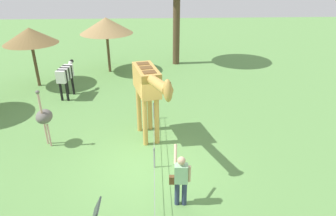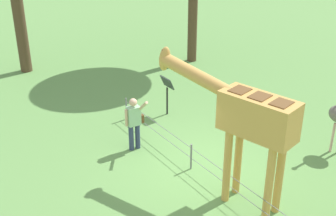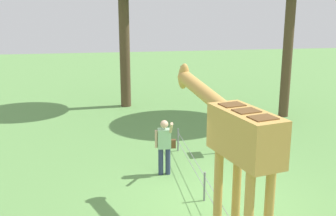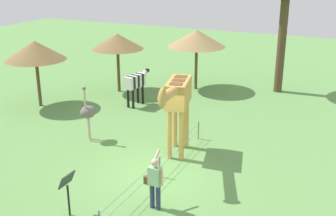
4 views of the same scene
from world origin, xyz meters
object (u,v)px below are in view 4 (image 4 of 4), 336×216
object	(u,v)px
visitor	(155,180)
zebra	(136,82)
ostrich	(88,112)
shade_hut_far	(35,51)
info_sign	(67,185)
giraffe	(177,99)
shade_hut_near	(197,38)
shade_hut_aside	(117,42)

from	to	relation	value
visitor	zebra	world-z (taller)	visitor
visitor	ostrich	size ratio (longest dim) A/B	0.74
visitor	shade_hut_far	xyz separation A→B (m)	(-5.74, -9.24, 1.85)
shade_hut_far	info_sign	world-z (taller)	shade_hut_far
giraffe	ostrich	size ratio (longest dim) A/B	1.67
giraffe	shade_hut_near	size ratio (longest dim) A/B	1.14
visitor	ostrich	xyz separation A→B (m)	(-3.29, -4.61, 0.27)
zebra	giraffe	bearing A→B (deg)	43.31
ostrich	shade_hut_aside	xyz separation A→B (m)	(-6.18, -2.40, 1.56)
visitor	info_sign	distance (m)	2.43
giraffe	visitor	xyz separation A→B (m)	(3.44, 0.87, -1.31)
shade_hut_far	shade_hut_aside	size ratio (longest dim) A/B	1.02
shade_hut_near	shade_hut_far	bearing A→B (deg)	-44.29
shade_hut_near	shade_hut_far	size ratio (longest dim) A/B	1.02
ostrich	shade_hut_near	world-z (taller)	shade_hut_near
shade_hut_near	info_sign	size ratio (longest dim) A/B	2.49
visitor	shade_hut_near	xyz separation A→B (m)	(-11.71, -3.42, 1.91)
shade_hut_far	info_sign	distance (m)	10.29
visitor	shade_hut_near	world-z (taller)	shade_hut_near
visitor	shade_hut_far	world-z (taller)	shade_hut_far
shade_hut_near	shade_hut_far	distance (m)	8.34
zebra	ostrich	xyz separation A→B (m)	(4.54, 0.39, 0.01)
ostrich	shade_hut_aside	size ratio (longest dim) A/B	0.71
shade_hut_near	shade_hut_aside	bearing A→B (deg)	-58.10
shade_hut_aside	shade_hut_near	bearing A→B (deg)	121.90
zebra	shade_hut_far	xyz separation A→B (m)	(2.09, -4.24, 1.59)
visitor	shade_hut_aside	distance (m)	11.93
shade_hut_near	zebra	bearing A→B (deg)	-22.26
shade_hut_far	giraffe	bearing A→B (deg)	74.63
giraffe	shade_hut_far	distance (m)	8.70
zebra	shade_hut_far	world-z (taller)	shade_hut_far
zebra	shade_hut_near	xyz separation A→B (m)	(-3.89, 1.59, 1.65)
visitor	info_sign	bearing A→B (deg)	-55.96
zebra	shade_hut_near	world-z (taller)	shade_hut_near
shade_hut_far	info_sign	bearing A→B (deg)	45.53
shade_hut_far	zebra	bearing A→B (deg)	116.24
shade_hut_near	ostrich	bearing A→B (deg)	-8.08
shade_hut_aside	info_sign	world-z (taller)	shade_hut_aside
shade_hut_near	info_sign	bearing A→B (deg)	6.14
giraffe	shade_hut_aside	bearing A→B (deg)	-134.49
shade_hut_near	shade_hut_aside	xyz separation A→B (m)	(2.24, -3.60, -0.08)
visitor	shade_hut_far	bearing A→B (deg)	-121.85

